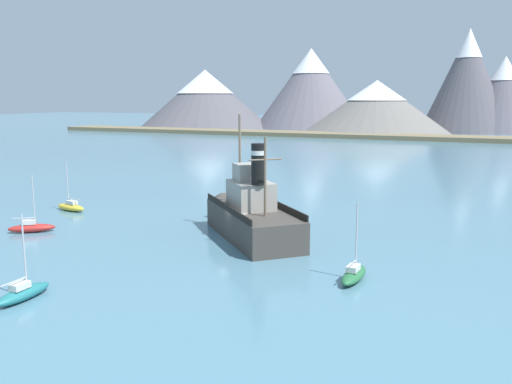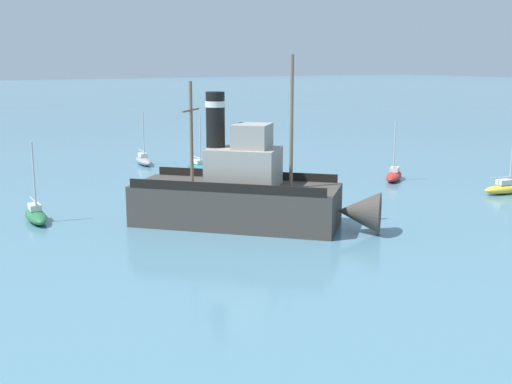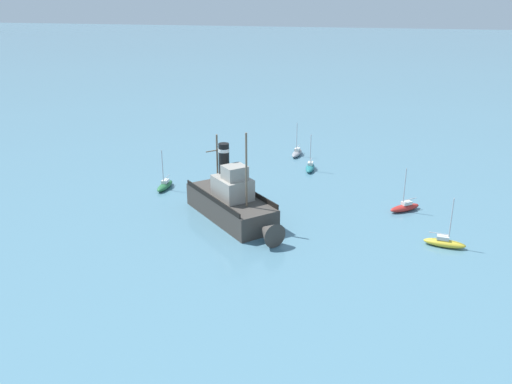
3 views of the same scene
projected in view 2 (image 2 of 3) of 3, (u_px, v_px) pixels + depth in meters
ground_plane at (239, 219)px, 39.47m from camera, size 600.00×600.00×0.00m
old_tugboat at (246, 195)px, 37.56m from camera, size 12.46×12.68×9.90m
sailboat_yellow at (506, 188)px, 46.80m from camera, size 3.93×1.70×4.90m
sailboat_red at (394, 175)px, 52.01m from camera, size 3.67×3.22×4.90m
sailboat_grey at (143, 160)px, 59.85m from camera, size 1.47×3.89×4.90m
sailboat_green at (36, 215)px, 38.65m from camera, size 1.26×3.84×4.90m
sailboat_teal at (199, 167)px, 55.96m from camera, size 1.19×3.82×4.90m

